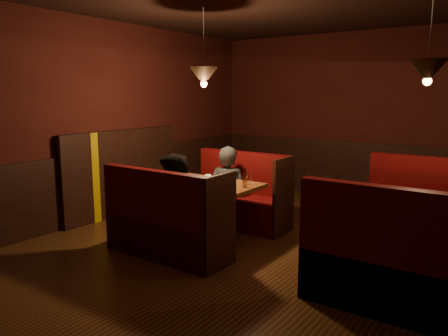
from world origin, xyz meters
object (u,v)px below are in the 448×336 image
Objects in this scene: diner_a at (228,174)px; second_bench_far at (434,224)px; main_table at (206,196)px; main_bench_near at (165,229)px; second_table at (416,222)px; second_bench_near at (396,273)px; main_bench_far at (240,202)px; diner_b at (176,189)px.

second_bench_far is at bearing 177.70° from diner_a.
main_bench_near reaches higher than main_table.
second_table is (2.44, 1.01, 0.27)m from main_bench_near.
second_bench_far is 2.62m from diner_a.
second_bench_far is at bearing 90.00° from second_bench_near.
main_bench_far is 0.96× the size of second_bench_far.
main_bench_near is (0.02, -0.78, -0.24)m from main_table.
diner_b reaches higher than main_table.
main_bench_far is 2.52m from second_table.
main_table is 0.81m from main_bench_near.
main_bench_near is at bearing -157.56° from second_table.
second_bench_far is 1.05× the size of diner_a.
second_bench_far is at bearing 87.80° from second_table.
diner_a is at bearing 154.80° from second_bench_near.
main_bench_near is 1.01× the size of diner_a.
main_bench_far is (0.02, 0.78, -0.24)m from main_table.
main_bench_near is at bearing -88.06° from diner_b.
diner_b is at bearing -87.95° from main_table.
second_bench_far and second_bench_near have the same top height.
diner_a reaches higher than second_table.
main_bench_far and main_bench_near have the same top height.
main_table is at bearing -156.63° from second_bench_far.
main_bench_near is 1.06× the size of second_table.
second_bench_near is (0.03, -0.85, -0.24)m from second_table.
second_bench_far is (2.47, 0.30, 0.03)m from main_bench_far.
main_bench_near is at bearing -143.15° from second_bench_far.
second_bench_far is at bearing 36.85° from main_bench_near.
diner_b is at bearing 88.69° from main_bench_near.
second_table is at bearing 21.65° from diner_b.
second_bench_near is 2.84m from diner_a.
main_bench_far is at bearing -124.23° from diner_a.
main_table is 2.47m from second_table.
diner_a is at bearing 93.13° from main_bench_near.
second_bench_near reaches higher than second_table.
main_bench_far is 1.00× the size of main_bench_near.
main_table reaches higher than second_table.
second_table is 0.95× the size of diner_a.
second_bench_near is at bearing -13.90° from main_table.
second_bench_far reaches higher than main_bench_near.
second_bench_near reaches higher than main_bench_far.
second_table is 2.57m from diner_b.
diner_b is at bearing -161.60° from second_table.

